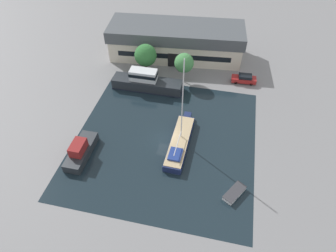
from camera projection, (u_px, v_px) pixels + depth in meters
The scene contains 10 objects.
ground_plane at pixel (165, 140), 47.68m from camera, with size 440.00×440.00×0.00m, color slate.
water_canal at pixel (165, 140), 47.68m from camera, with size 28.07×29.21×0.01m, color black.
warehouse_building at pixel (176, 41), 63.17m from camera, with size 28.72×12.19×6.73m.
quay_tree_near_building at pixel (146, 55), 57.65m from camera, with size 4.31×4.31×6.36m.
quay_tree_by_water at pixel (184, 63), 55.82m from camera, with size 3.67×3.67×6.02m.
parked_car at pixel (244, 79), 57.91m from camera, with size 4.79×2.11×1.69m.
sailboat_moored at pixel (180, 142), 46.47m from camera, with size 2.95×12.36×15.15m.
motor_cruiser at pixel (146, 82), 56.08m from camera, with size 13.26×3.23×4.04m.
small_dinghy at pixel (234, 193), 40.33m from camera, with size 3.20×3.90×0.69m.
cabin_boat at pixel (81, 151), 44.74m from camera, with size 2.65×7.44×2.89m.
Camera 1 is at (7.47, -31.34, 35.23)m, focal length 32.00 mm.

